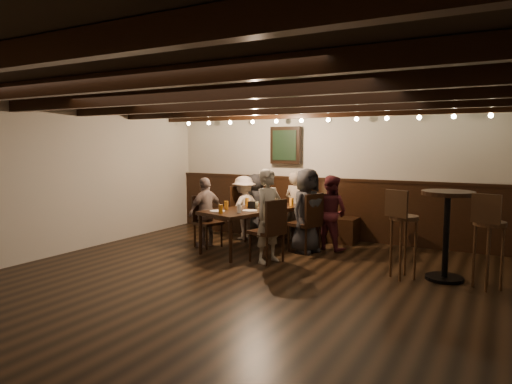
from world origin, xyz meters
The scene contains 27 objects.
room centered at (-0.29, 2.21, 1.07)m, with size 7.00×7.00×7.00m.
dining_table centered at (-0.68, 1.96, 0.64)m, with size 1.32×2.03×0.70m.
chair_left_near centered at (-1.25, 2.59, 0.30)m, with size 0.56×0.56×0.99m.
chair_left_far centered at (-1.49, 1.72, 0.27)m, with size 0.50×0.50×0.89m.
chair_right_near centered at (0.14, 2.19, 0.30)m, with size 0.55×0.55×0.98m.
chair_right_far centered at (-0.11, 1.32, 0.29)m, with size 0.54×0.54×0.96m.
person_bench_left centered at (-1.30, 3.07, 0.60)m, with size 0.58×0.38×1.20m, color black.
person_bench_centre centered at (-0.39, 2.96, 0.64)m, with size 0.46×0.30×1.27m, color gray.
person_bench_right centered at (0.43, 2.57, 0.63)m, with size 0.61×0.48×1.26m, color #4C1A20.
person_left_near centered at (-1.28, 2.59, 0.59)m, with size 0.77×0.44×1.19m, color #B4A598.
person_left_far centered at (-1.53, 1.73, 0.60)m, with size 0.71×0.29×1.21m, color gray.
person_right_near centered at (0.16, 2.18, 0.69)m, with size 0.68×0.44×1.38m, color #242426.
person_right_far centered at (-0.08, 1.32, 0.70)m, with size 0.51×0.34×1.41m, color #A8A28E.
pint_a centered at (-0.76, 2.71, 0.77)m, with size 0.07×0.07×0.14m, color #BF7219.
pint_b centered at (-0.26, 2.51, 0.77)m, with size 0.07×0.07×0.14m, color #BF7219.
pint_c centered at (-0.94, 2.13, 0.77)m, with size 0.07×0.07×0.14m, color #BF7219.
pint_d centered at (-0.34, 2.07, 0.77)m, with size 0.07×0.07×0.14m, color silver.
pint_e centered at (-1.02, 1.58, 0.77)m, with size 0.07×0.07×0.14m, color #BF7219.
pint_f centered at (-0.64, 1.37, 0.77)m, with size 0.07×0.07×0.14m, color silver.
pint_g centered at (-0.85, 1.17, 0.77)m, with size 0.07×0.07×0.14m, color #BF7219.
plate_near centered at (-1.02, 1.32, 0.71)m, with size 0.24×0.24×0.01m, color white.
plate_far centered at (-0.59, 1.62, 0.71)m, with size 0.24×0.24×0.01m, color white.
condiment_caddy centered at (-0.69, 1.91, 0.76)m, with size 0.15×0.10×0.12m, color black.
candle centered at (-0.48, 2.21, 0.73)m, with size 0.05×0.05×0.05m, color beige.
high_top_table centered at (2.35, 1.63, 0.77)m, with size 0.66×0.66×1.17m.
bar_stool_left centered at (1.85, 1.43, 0.44)m, with size 0.42×0.43×1.19m.
bar_stool_right centered at (2.85, 1.48, 0.44)m, with size 0.39×0.41×1.19m.
Camera 1 is at (3.02, -4.67, 1.77)m, focal length 32.00 mm.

